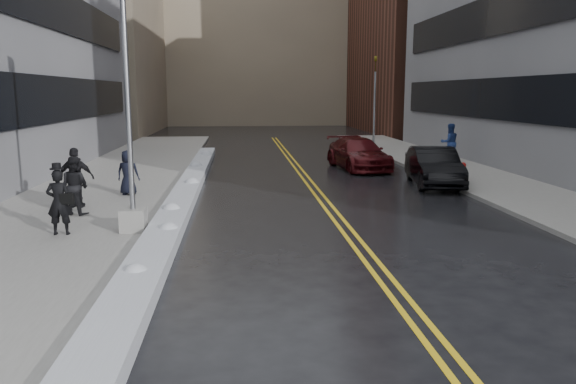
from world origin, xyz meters
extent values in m
plane|color=black|center=(0.00, 0.00, 0.00)|extent=(160.00, 160.00, 0.00)
cube|color=gray|center=(-5.75, 10.00, 0.07)|extent=(5.50, 50.00, 0.15)
cube|color=gray|center=(10.00, 10.00, 0.07)|extent=(4.00, 50.00, 0.15)
cube|color=gold|center=(2.35, 10.00, 0.00)|extent=(0.12, 50.00, 0.01)
cube|color=gold|center=(2.65, 10.00, 0.00)|extent=(0.12, 50.00, 0.01)
cube|color=silver|center=(-2.45, 8.00, 0.17)|extent=(0.90, 30.00, 0.34)
cube|color=gray|center=(-15.50, 44.00, 9.00)|extent=(14.00, 22.00, 18.00)
cube|color=gray|center=(2.00, 60.00, 11.00)|extent=(36.00, 16.00, 22.00)
cube|color=gray|center=(-3.30, 2.00, 0.45)|extent=(0.65, 0.65, 0.60)
cylinder|color=gray|center=(-3.30, 2.00, 4.25)|extent=(0.14, 0.14, 7.00)
cylinder|color=maroon|center=(9.00, 10.00, 0.45)|extent=(0.24, 0.24, 0.60)
sphere|color=maroon|center=(9.00, 10.00, 0.75)|extent=(0.26, 0.26, 0.26)
cylinder|color=maroon|center=(9.00, 10.00, 0.50)|extent=(0.25, 0.10, 0.10)
cylinder|color=gray|center=(8.50, 24.00, 2.65)|extent=(0.14, 0.14, 5.00)
imported|color=#594C0C|center=(8.50, 24.00, 5.65)|extent=(0.16, 0.20, 1.00)
imported|color=black|center=(-5.12, 1.77, 1.01)|extent=(0.64, 0.44, 1.71)
imported|color=black|center=(-5.41, 4.24, 1.04)|extent=(1.07, 0.99, 1.77)
imported|color=black|center=(-4.46, 7.50, 0.96)|extent=(0.85, 0.61, 1.62)
imported|color=black|center=(-5.66, 5.30, 1.12)|extent=(1.14, 0.48, 1.93)
imported|color=navy|center=(10.76, 16.23, 1.16)|extent=(1.00, 0.78, 2.03)
imported|color=black|center=(7.50, 9.36, 0.79)|extent=(2.33, 5.00, 1.59)
imported|color=#430A0E|center=(5.50, 14.73, 0.77)|extent=(2.80, 5.54, 1.54)
camera|label=1|loc=(-0.46, -12.89, 3.79)|focal=35.00mm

